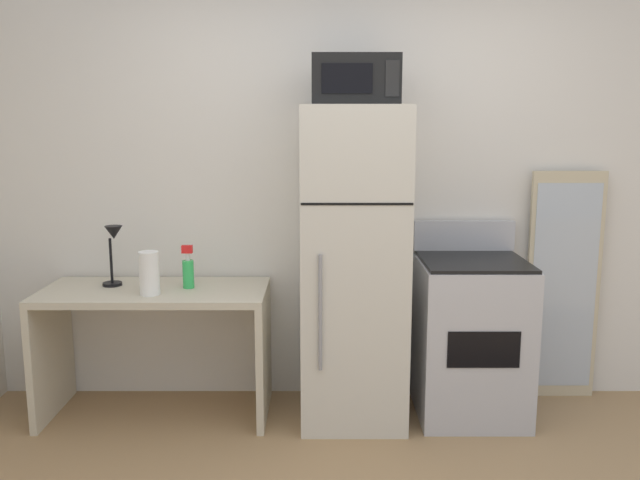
% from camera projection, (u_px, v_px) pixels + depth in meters
% --- Properties ---
extents(wall_back_white, '(5.00, 0.10, 2.60)m').
position_uv_depth(wall_back_white, '(344.00, 186.00, 4.04)').
color(wall_back_white, silver).
rests_on(wall_back_white, ground).
extents(desk, '(1.28, 0.59, 0.75)m').
position_uv_depth(desk, '(153.00, 326.00, 3.80)').
color(desk, beige).
rests_on(desk, ground).
extents(desk_lamp, '(0.14, 0.12, 0.35)m').
position_uv_depth(desk_lamp, '(110.00, 245.00, 3.79)').
color(desk_lamp, black).
rests_on(desk_lamp, desk).
extents(spray_bottle, '(0.06, 0.06, 0.25)m').
position_uv_depth(spray_bottle, '(185.00, 271.00, 3.77)').
color(spray_bottle, green).
rests_on(spray_bottle, desk).
extents(paper_towel_roll, '(0.11, 0.11, 0.24)m').
position_uv_depth(paper_towel_roll, '(146.00, 273.00, 3.62)').
color(paper_towel_roll, white).
rests_on(paper_towel_roll, desk).
extents(refrigerator, '(0.58, 0.65, 1.77)m').
position_uv_depth(refrigerator, '(350.00, 266.00, 3.73)').
color(refrigerator, beige).
rests_on(refrigerator, ground).
extents(microwave, '(0.46, 0.35, 0.26)m').
position_uv_depth(microwave, '(352.00, 80.00, 3.53)').
color(microwave, black).
rests_on(microwave, refrigerator).
extents(oven_range, '(0.60, 0.61, 1.10)m').
position_uv_depth(oven_range, '(467.00, 336.00, 3.83)').
color(oven_range, '#B7B7BC').
rests_on(oven_range, ground).
extents(leaning_mirror, '(0.44, 0.03, 1.40)m').
position_uv_depth(leaning_mirror, '(560.00, 286.00, 4.04)').
color(leaning_mirror, '#C6B793').
rests_on(leaning_mirror, ground).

